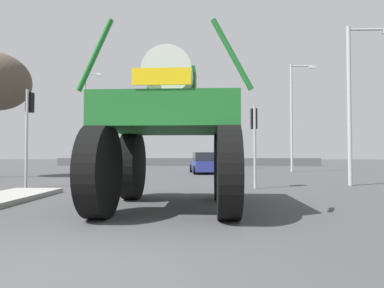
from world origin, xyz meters
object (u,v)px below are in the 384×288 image
(traffic_signal_near_left, at_px, (29,116))
(streetlight_far_right, at_px, (293,112))
(traffic_signal_near_right, at_px, (254,128))
(streetlight_far_left, at_px, (86,116))
(streetlight_near_right, at_px, (353,95))
(oversize_sprayer, at_px, (171,131))
(traffic_signal_far_left, at_px, (240,141))
(sedan_ahead, at_px, (204,163))

(traffic_signal_near_left, xyz_separation_m, streetlight_far_right, (14.45, 12.32, 1.68))
(traffic_signal_near_right, relative_size, streetlight_far_left, 0.40)
(streetlight_near_right, height_order, streetlight_far_left, streetlight_far_left)
(oversize_sprayer, bearing_deg, traffic_signal_near_left, 53.64)
(streetlight_near_right, relative_size, streetlight_far_left, 0.84)
(streetlight_near_right, distance_m, streetlight_far_left, 21.65)
(traffic_signal_near_left, distance_m, traffic_signal_far_left, 21.41)
(traffic_signal_near_right, distance_m, streetlight_far_right, 13.46)
(streetlight_far_right, bearing_deg, streetlight_far_left, 171.99)
(traffic_signal_far_left, bearing_deg, traffic_signal_near_left, -120.70)
(sedan_ahead, distance_m, traffic_signal_near_left, 13.00)
(sedan_ahead, bearing_deg, streetlight_near_right, -150.90)
(traffic_signal_far_left, height_order, streetlight_far_right, streetlight_far_right)
(traffic_signal_near_left, bearing_deg, streetlight_far_right, 40.46)
(oversize_sprayer, height_order, traffic_signal_near_right, oversize_sprayer)
(sedan_ahead, distance_m, traffic_signal_near_right, 10.70)
(oversize_sprayer, xyz_separation_m, traffic_signal_near_left, (-6.52, 4.97, 0.99))
(oversize_sprayer, xyz_separation_m, streetlight_far_left, (-9.32, 19.72, 2.68))
(oversize_sprayer, distance_m, traffic_signal_far_left, 23.80)
(traffic_signal_near_right, distance_m, traffic_signal_far_left, 18.45)
(sedan_ahead, distance_m, traffic_signal_far_left, 8.94)
(sedan_ahead, relative_size, streetlight_near_right, 0.60)
(traffic_signal_near_right, bearing_deg, sedan_ahead, 100.90)
(traffic_signal_far_left, bearing_deg, streetlight_near_right, -79.36)
(traffic_signal_far_left, relative_size, streetlight_near_right, 0.50)
(traffic_signal_far_left, xyz_separation_m, streetlight_near_right, (3.21, -17.11, 1.46))
(streetlight_far_right, bearing_deg, sedan_ahead, -164.36)
(oversize_sprayer, height_order, traffic_signal_near_left, oversize_sprayer)
(traffic_signal_far_left, bearing_deg, traffic_signal_near_right, -94.48)
(sedan_ahead, xyz_separation_m, streetlight_far_right, (6.96, 1.95, 3.97))
(sedan_ahead, height_order, streetlight_near_right, streetlight_near_right)
(sedan_ahead, distance_m, streetlight_far_right, 8.25)
(traffic_signal_far_left, height_order, streetlight_far_left, streetlight_far_left)
(traffic_signal_near_left, relative_size, traffic_signal_far_left, 1.16)
(oversize_sprayer, xyz_separation_m, sedan_ahead, (0.97, 15.35, -1.31))
(traffic_signal_near_left, height_order, streetlight_far_left, streetlight_far_left)
(sedan_ahead, xyz_separation_m, traffic_signal_far_left, (3.44, 8.03, 1.89))
(oversize_sprayer, relative_size, traffic_signal_far_left, 1.48)
(sedan_ahead, relative_size, traffic_signal_far_left, 1.20)
(oversize_sprayer, relative_size, streetlight_far_right, 0.63)
(traffic_signal_far_left, bearing_deg, streetlight_far_right, -59.96)
(streetlight_near_right, xyz_separation_m, streetlight_far_left, (-16.95, 13.45, 0.64))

